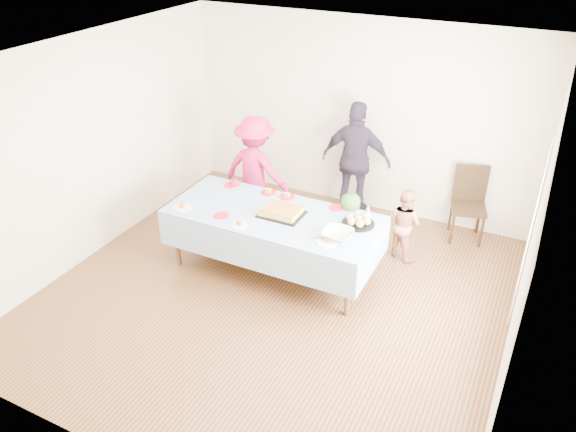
% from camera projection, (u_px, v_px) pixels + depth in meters
% --- Properties ---
extents(ground, '(5.00, 5.00, 0.00)m').
position_uv_depth(ground, '(276.00, 293.00, 6.50)').
color(ground, '#4D2816').
rests_on(ground, ground).
extents(room_walls, '(5.04, 5.04, 2.72)m').
position_uv_depth(room_walls, '(279.00, 153.00, 5.60)').
color(room_walls, beige).
rests_on(room_walls, ground).
extents(party_table, '(2.50, 1.10, 0.78)m').
position_uv_depth(party_table, '(273.00, 218.00, 6.57)').
color(party_table, '#57341E').
rests_on(party_table, ground).
extents(birthday_cake, '(0.50, 0.39, 0.09)m').
position_uv_depth(birthday_cake, '(282.00, 212.00, 6.50)').
color(birthday_cake, black).
rests_on(birthday_cake, party_table).
extents(rolls_tray, '(0.37, 0.37, 0.11)m').
position_uv_depth(rolls_tray, '(358.00, 221.00, 6.31)').
color(rolls_tray, black).
rests_on(rolls_tray, party_table).
extents(punch_bowl, '(0.33, 0.33, 0.08)m').
position_uv_depth(punch_bowl, '(338.00, 234.00, 6.07)').
color(punch_bowl, silver).
rests_on(punch_bowl, party_table).
extents(party_hat, '(0.10, 0.10, 0.17)m').
position_uv_depth(party_hat, '(368.00, 211.00, 6.42)').
color(party_hat, white).
rests_on(party_hat, party_table).
extents(fork_pile, '(0.24, 0.18, 0.07)m').
position_uv_depth(fork_pile, '(320.00, 234.00, 6.08)').
color(fork_pile, white).
rests_on(fork_pile, party_table).
extents(plate_red_far_a, '(0.16, 0.16, 0.01)m').
position_uv_depth(plate_red_far_a, '(231.00, 185.00, 7.18)').
color(plate_red_far_a, red).
rests_on(plate_red_far_a, party_table).
extents(plate_red_far_b, '(0.19, 0.19, 0.01)m').
position_uv_depth(plate_red_far_b, '(268.00, 192.00, 7.00)').
color(plate_red_far_b, red).
rests_on(plate_red_far_b, party_table).
extents(plate_red_far_c, '(0.19, 0.19, 0.01)m').
position_uv_depth(plate_red_far_c, '(287.00, 197.00, 6.90)').
color(plate_red_far_c, red).
rests_on(plate_red_far_c, party_table).
extents(plate_red_far_d, '(0.18, 0.18, 0.01)m').
position_uv_depth(plate_red_far_d, '(337.00, 208.00, 6.66)').
color(plate_red_far_d, red).
rests_on(plate_red_far_d, party_table).
extents(plate_red_near, '(0.17, 0.17, 0.01)m').
position_uv_depth(plate_red_near, '(221.00, 216.00, 6.49)').
color(plate_red_near, red).
rests_on(plate_red_near, party_table).
extents(plate_white_left, '(0.23, 0.23, 0.01)m').
position_uv_depth(plate_white_left, '(183.00, 207.00, 6.67)').
color(plate_white_left, white).
rests_on(plate_white_left, party_table).
extents(plate_white_mid, '(0.20, 0.20, 0.01)m').
position_uv_depth(plate_white_mid, '(239.00, 225.00, 6.31)').
color(plate_white_mid, white).
rests_on(plate_white_mid, party_table).
extents(plate_white_right, '(0.23, 0.23, 0.01)m').
position_uv_depth(plate_white_right, '(327.00, 242.00, 6.00)').
color(plate_white_right, white).
rests_on(plate_white_right, party_table).
extents(dining_chair, '(0.53, 0.53, 1.00)m').
position_uv_depth(dining_chair, '(469.00, 199.00, 7.35)').
color(dining_chair, black).
rests_on(dining_chair, ground).
extents(toddler_left, '(0.35, 0.28, 0.86)m').
position_uv_depth(toddler_left, '(236.00, 208.00, 7.40)').
color(toddler_left, '#B51628').
rests_on(toddler_left, ground).
extents(toddler_mid, '(0.50, 0.36, 0.95)m').
position_uv_depth(toddler_mid, '(349.00, 229.00, 6.83)').
color(toddler_mid, '#376C24').
rests_on(toddler_mid, ground).
extents(toddler_right, '(0.56, 0.51, 0.94)m').
position_uv_depth(toddler_right, '(404.00, 224.00, 6.96)').
color(toddler_right, tan).
rests_on(toddler_right, ground).
extents(adult_left, '(1.00, 0.60, 1.51)m').
position_uv_depth(adult_left, '(256.00, 169.00, 7.67)').
color(adult_left, '#D31A59').
rests_on(adult_left, ground).
extents(adult_right, '(1.00, 0.47, 1.66)m').
position_uv_depth(adult_right, '(356.00, 160.00, 7.75)').
color(adult_right, '#2F2736').
rests_on(adult_right, ground).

